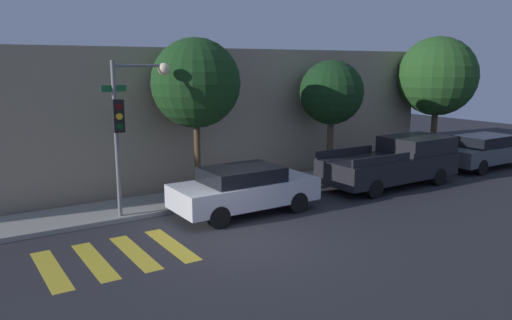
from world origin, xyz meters
TOP-DOWN VIEW (x-y plane):
  - ground_plane at (0.00, 0.00)m, footprint 60.00×60.00m
  - sidewalk at (0.00, 4.24)m, footprint 26.00×2.07m
  - building_row at (0.00, 8.67)m, footprint 26.00×6.00m
  - crosswalk at (-3.00, 0.80)m, footprint 3.31×2.60m
  - traffic_light_pole at (-1.63, 3.36)m, footprint 2.03×0.56m
  - sedan_near_corner at (1.38, 2.10)m, footprint 4.40×1.89m
  - pickup_truck at (7.95, 2.10)m, footprint 5.42×2.09m
  - sedan_middle at (13.57, 2.10)m, footprint 4.52×1.80m
  - tree_near_corner at (0.97, 4.40)m, footprint 2.90×2.90m
  - tree_midblock at (6.78, 4.40)m, footprint 2.49×2.49m
  - tree_far_end at (13.11, 4.40)m, footprint 3.56×3.56m

SIDE VIEW (x-z plane):
  - ground_plane at x=0.00m, z-range 0.00..0.00m
  - crosswalk at x=-3.00m, z-range 0.00..0.00m
  - sidewalk at x=0.00m, z-range 0.00..0.14m
  - sedan_middle at x=13.57m, z-range 0.04..1.49m
  - sedan_near_corner at x=1.38m, z-range 0.05..1.48m
  - pickup_truck at x=7.95m, z-range 0.01..1.76m
  - building_row at x=0.00m, z-range 0.00..5.00m
  - traffic_light_pole at x=-1.63m, z-range 0.89..5.45m
  - tree_midblock at x=6.78m, z-range 1.04..5.65m
  - tree_near_corner at x=0.97m, z-range 1.19..6.49m
  - tree_far_end at x=13.11m, z-range 1.05..6.72m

